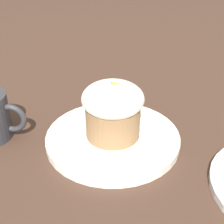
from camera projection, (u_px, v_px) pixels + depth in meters
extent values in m
plane|color=#3D281E|center=(113.00, 141.00, 0.59)|extent=(4.00, 4.00, 0.00)
cylinder|color=white|center=(113.00, 138.00, 0.59)|extent=(0.25, 0.25, 0.02)
cylinder|color=olive|center=(112.00, 121.00, 0.57)|extent=(0.10, 0.10, 0.06)
ellipsoid|color=white|center=(112.00, 99.00, 0.55)|extent=(0.11, 0.11, 0.06)
cone|color=orange|center=(118.00, 84.00, 0.53)|extent=(0.02, 0.01, 0.01)
sphere|color=green|center=(112.00, 84.00, 0.53)|extent=(0.01, 0.01, 0.01)
cube|color=#B7B7BC|center=(151.00, 132.00, 0.59)|extent=(0.07, 0.01, 0.00)
ellipsoid|color=#B7B7BC|center=(126.00, 130.00, 0.59)|extent=(0.04, 0.03, 0.01)
torus|color=#2D2D33|center=(11.00, 118.00, 0.58)|extent=(0.06, 0.01, 0.06)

